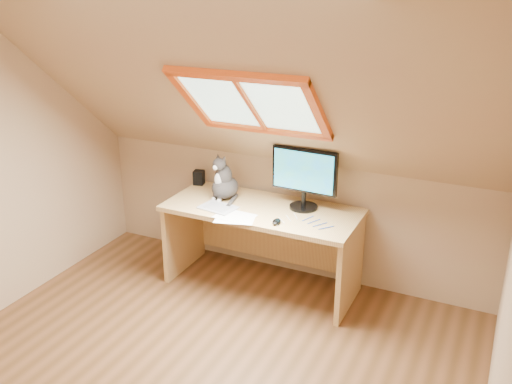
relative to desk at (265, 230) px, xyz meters
The scene contains 9 objects.
room_shell 1.81m from the desk, 87.33° to the right, with size 3.52×3.52×2.41m.
desk is the anchor object (origin of this frame).
monitor 0.59m from the desk, 11.56° to the left, with size 0.53×0.22×0.49m.
cat 0.51m from the desk, behind, with size 0.28×0.31×0.39m.
desk_speaker 0.80m from the desk, 165.87° to the left, with size 0.09×0.09×0.12m, color black.
graphics_tablet 0.45m from the desk, 143.58° to the right, with size 0.28×0.20×0.01m, color #B2B2B7.
mouse 0.44m from the desk, 52.73° to the right, with size 0.06×0.11×0.03m, color black.
papers 0.42m from the desk, 115.59° to the right, with size 0.33×0.27×0.00m.
cables 0.50m from the desk, 24.75° to the right, with size 0.51×0.26×0.01m.
Camera 1 is at (1.67, -2.41, 2.47)m, focal length 40.00 mm.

